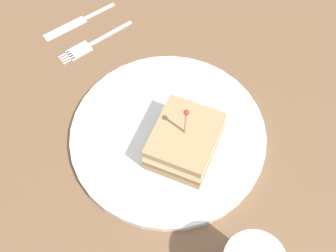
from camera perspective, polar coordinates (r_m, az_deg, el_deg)
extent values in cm
cube|color=brown|center=(65.36, 0.00, -1.80)|extent=(95.65, 95.65, 2.00)
cylinder|color=white|center=(64.01, 0.00, -1.15)|extent=(26.13, 26.13, 1.08)
cube|color=tan|center=(61.91, 1.95, -2.59)|extent=(11.55, 11.85, 1.17)
cube|color=#478438|center=(61.21, 1.97, -2.25)|extent=(11.55, 11.85, 0.40)
cube|color=red|center=(60.82, 1.98, -2.05)|extent=(11.55, 11.85, 0.50)
cube|color=#EFE093|center=(59.99, 2.01, -1.63)|extent=(11.55, 11.85, 1.37)
cube|color=tan|center=(58.88, 2.04, -1.03)|extent=(11.55, 11.85, 1.17)
cylinder|color=tan|center=(56.65, 2.12, 0.24)|extent=(0.30, 0.30, 5.15)
sphere|color=red|center=(54.45, 2.21, 1.62)|extent=(0.70, 0.70, 0.70)
cube|color=silver|center=(75.42, -6.85, 10.93)|extent=(1.41, 7.72, 0.35)
cube|color=silver|center=(73.93, -10.54, 8.85)|extent=(2.57, 3.81, 0.35)
cube|color=silver|center=(73.91, -12.29, 8.37)|extent=(0.39, 2.01, 0.35)
cube|color=silver|center=(73.61, -12.10, 8.13)|extent=(0.39, 2.01, 0.35)
cube|color=silver|center=(73.30, -11.90, 7.89)|extent=(0.39, 2.01, 0.35)
cube|color=silver|center=(73.00, -11.70, 7.65)|extent=(0.39, 2.01, 0.35)
cube|color=silver|center=(78.51, -8.71, 13.12)|extent=(1.16, 7.18, 0.35)
cube|color=silver|center=(77.22, -12.18, 11.31)|extent=(2.04, 7.10, 0.24)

